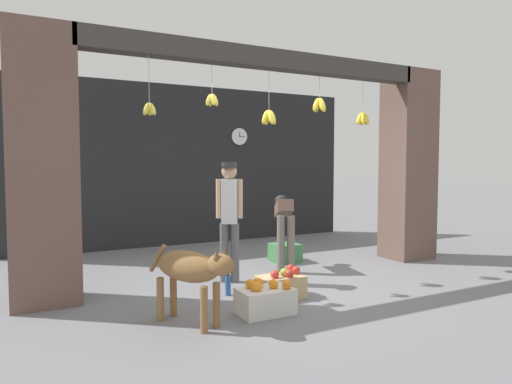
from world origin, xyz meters
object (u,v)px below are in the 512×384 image
at_px(produce_box_green, 285,253).
at_px(water_bottle, 228,285).
at_px(wall_clock, 239,137).
at_px(shopkeeper, 229,213).
at_px(dog, 191,270).
at_px(worker_stooping, 284,221).
at_px(fruit_crate_apples, 281,285).
at_px(fruit_crate_oranges, 265,299).

distance_m(produce_box_green, water_bottle, 1.99).
xyz_separation_m(water_bottle, wall_clock, (1.77, 3.45, 1.95)).
bearing_deg(shopkeeper, dog, 81.44).
height_order(dog, worker_stooping, worker_stooping).
bearing_deg(wall_clock, dog, -120.51).
bearing_deg(water_bottle, wall_clock, 62.84).
distance_m(fruit_crate_apples, produce_box_green, 1.92).
relative_size(shopkeeper, produce_box_green, 3.82).
relative_size(produce_box_green, wall_clock, 1.15).
relative_size(dog, fruit_crate_apples, 1.89).
distance_m(worker_stooping, produce_box_green, 0.76).
bearing_deg(shopkeeper, water_bottle, 92.52).
relative_size(fruit_crate_oranges, wall_clock, 1.57).
bearing_deg(dog, water_bottle, 108.53).
relative_size(dog, produce_box_green, 2.44).
bearing_deg(wall_clock, water_bottle, -117.16).
xyz_separation_m(produce_box_green, water_bottle, (-1.53, -1.27, -0.02)).
bearing_deg(water_bottle, dog, -133.39).
bearing_deg(worker_stooping, produce_box_green, 81.72).
height_order(fruit_crate_apples, produce_box_green, fruit_crate_apples).
bearing_deg(shopkeeper, produce_box_green, -122.19).
bearing_deg(produce_box_green, water_bottle, -140.26).
bearing_deg(fruit_crate_apples, worker_stooping, 57.90).
distance_m(produce_box_green, wall_clock, 2.91).
bearing_deg(fruit_crate_oranges, fruit_crate_apples, 43.79).
height_order(shopkeeper, worker_stooping, shopkeeper).
xyz_separation_m(dog, fruit_crate_apples, (1.20, 0.38, -0.39)).
bearing_deg(fruit_crate_apples, water_bottle, 144.67).
relative_size(worker_stooping, water_bottle, 4.12).
height_order(shopkeeper, produce_box_green, shopkeeper).
height_order(shopkeeper, wall_clock, wall_clock).
distance_m(fruit_crate_oranges, wall_clock, 4.93).
height_order(worker_stooping, produce_box_green, worker_stooping).
xyz_separation_m(dog, worker_stooping, (1.95, 1.57, 0.17)).
bearing_deg(fruit_crate_oranges, water_bottle, 95.29).
bearing_deg(worker_stooping, wall_clock, 103.04).
height_order(dog, fruit_crate_apples, dog).
bearing_deg(water_bottle, fruit_crate_apples, -35.33).
bearing_deg(fruit_crate_apples, shopkeeper, 104.67).
height_order(fruit_crate_oranges, water_bottle, fruit_crate_oranges).
distance_m(dog, wall_clock, 5.09).
relative_size(fruit_crate_oranges, water_bottle, 2.16).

